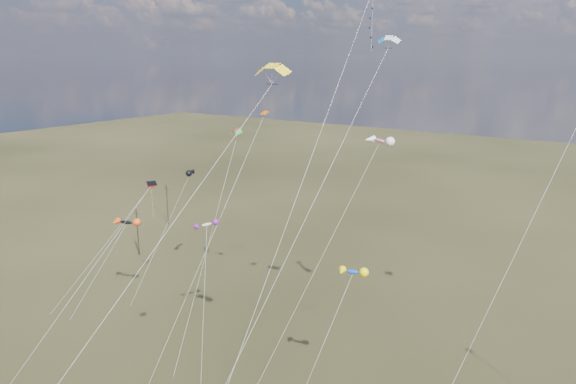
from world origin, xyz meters
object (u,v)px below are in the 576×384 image
Objects in this scene: utility_pole_near at (138,231)px; utility_pole_far at (167,204)px; parafoil_yellow at (270,68)px; novelty_black_orange at (126,222)px.

utility_pole_far is (-8.00, 14.00, 0.00)m from utility_pole_near.
parafoil_yellow is 36.25m from novelty_black_orange.
parafoil_yellow is at bearing -26.65° from utility_pole_near.
utility_pole_near is at bearing 137.21° from novelty_black_orange.
utility_pole_far is at bearing 145.08° from parafoil_yellow.
utility_pole_far is 0.25× the size of parafoil_yellow.
parafoil_yellow reaches higher than utility_pole_far.
novelty_black_orange is (-29.26, 8.90, -19.47)m from parafoil_yellow.
utility_pole_near and utility_pole_far have the same top height.
parafoil_yellow reaches higher than utility_pole_near.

